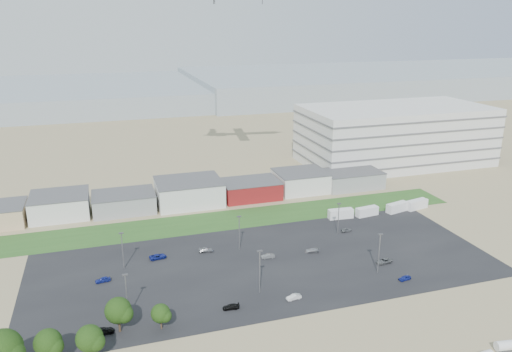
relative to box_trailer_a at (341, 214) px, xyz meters
name	(u,v)px	position (x,y,z in m)	size (l,w,h in m)	color
ground	(273,307)	(-37.96, -42.54, -1.51)	(700.00, 700.00, 0.00)	#867655
parking_lot	(266,264)	(-32.96, -22.54, -1.50)	(120.00, 50.00, 0.01)	black
grass_strip	(219,221)	(-37.96, 9.46, -1.50)	(160.00, 16.00, 0.02)	#2A531F
hills_backdrop	(192,91)	(2.04, 272.46, 2.99)	(700.00, 200.00, 9.00)	gray
building_row	(157,195)	(-54.96, 28.46, 2.49)	(170.00, 20.00, 8.00)	silver
parking_garage	(395,135)	(52.04, 52.46, 10.99)	(80.00, 40.00, 25.00)	silver
storage_tank_ne	(505,345)	(-0.22, -70.35, -0.36)	(3.82, 1.91, 2.29)	silver
box_trailer_a	(341,214)	(0.00, 0.00, 0.00)	(8.04, 2.51, 3.02)	silver
box_trailer_b	(367,211)	(9.15, -0.63, -0.07)	(7.66, 2.39, 2.87)	silver
box_trailer_c	(397,207)	(20.53, -0.43, -0.01)	(7.98, 2.49, 2.99)	silver
box_trailer_d	(417,204)	(28.23, -0.13, 0.02)	(8.16, 2.55, 3.06)	silver
tree_left	(48,345)	(-83.71, -48.17, 2.57)	(5.44, 5.44, 8.16)	black
tree_mid	(90,341)	(-76.44, -49.12, 2.57)	(5.44, 5.44, 8.15)	black
tree_right	(118,313)	(-70.91, -41.62, 2.83)	(5.78, 5.78, 8.67)	black
tree_near	(161,315)	(-62.66, -43.24, 1.70)	(4.27, 4.27, 6.41)	black
lightpole_front_l	(127,295)	(-68.88, -36.48, 3.54)	(1.19, 0.49, 10.10)	slate
lightpole_front_m	(260,272)	(-38.83, -35.62, 3.89)	(1.27, 0.53, 10.79)	slate
lightpole_front_r	(379,253)	(-7.42, -35.40, 3.79)	(1.25, 0.52, 10.60)	slate
lightpole_back_l	(123,251)	(-68.50, -14.02, 3.48)	(1.17, 0.49, 9.97)	slate
lightpole_back_m	(239,233)	(-37.23, -12.29, 3.47)	(1.17, 0.49, 9.96)	slate
lightpole_back_r	(338,219)	(-6.41, -10.87, 3.35)	(1.14, 0.48, 9.71)	slate
parked_car_0	(384,261)	(-3.20, -31.50, -0.90)	(2.03, 4.41, 1.22)	#595B5E
parked_car_2	(405,278)	(-3.09, -40.85, -0.95)	(1.31, 3.25, 1.11)	navy
parked_car_3	(231,307)	(-47.06, -40.42, -0.97)	(1.52, 3.73, 1.08)	black
parked_car_5	(103,280)	(-73.84, -19.57, -0.89)	(1.46, 3.62, 1.23)	navy
parked_car_6	(206,250)	(-46.32, -11.05, -0.93)	(1.63, 4.01, 1.16)	#A5A5AA
parked_car_7	(268,256)	(-31.30, -19.64, -0.92)	(1.25, 3.58, 1.18)	#595B5E
parked_car_8	(346,230)	(-3.21, -10.24, -0.93)	(1.36, 3.38, 1.15)	#595B5E
parked_car_9	(158,257)	(-59.54, -11.16, -0.87)	(2.10, 4.57, 1.27)	navy
parked_car_10	(103,331)	(-74.25, -41.42, -0.85)	(1.83, 4.51, 1.31)	black
parked_car_12	(312,250)	(-18.63, -19.93, -0.94)	(1.58, 3.88, 1.13)	#A5A5AA
parked_car_13	(294,297)	(-32.33, -40.91, -0.92)	(1.24, 3.54, 1.17)	silver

